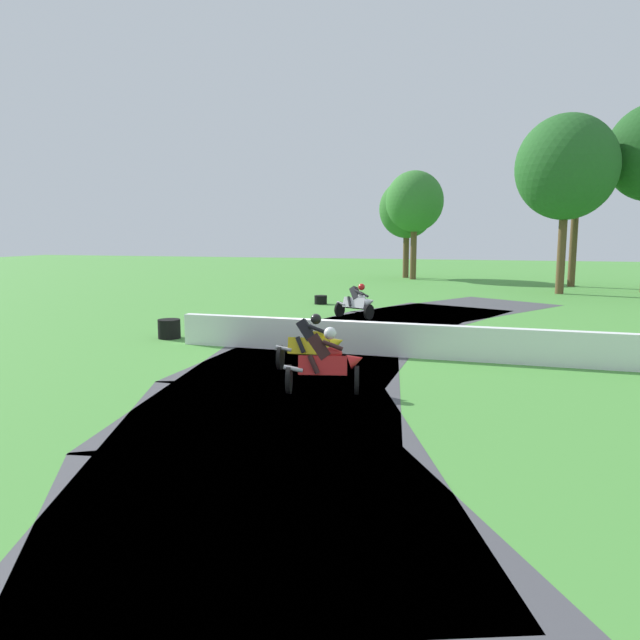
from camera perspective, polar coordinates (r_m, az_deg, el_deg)
name	(u,v)px	position (r m, az deg, el deg)	size (l,w,h in m)	color
ground_plane	(320,351)	(16.68, 0.02, -3.04)	(120.00, 120.00, 0.00)	#4C933D
track_asphalt	(368,354)	(16.33, 4.66, -3.30)	(10.80, 32.18, 0.01)	#47474C
safety_barrier	(533,347)	(15.89, 19.78, -2.45)	(0.30, 19.61, 0.90)	white
motorcycle_lead_white	(357,302)	(23.21, 3.60, 1.76)	(1.74, 1.28, 1.43)	black
motorcycle_chase_yellow	(312,344)	(14.35, -0.74, -2.27)	(1.68, 0.89, 1.43)	black
motorcycle_trailing_red	(327,362)	(12.29, 0.64, -4.06)	(1.68, 1.00, 1.43)	black
tire_stack_near	(321,300)	(27.73, 0.07, 1.95)	(0.59, 0.59, 0.40)	black
tire_stack_mid_a	(169,329)	(19.31, -14.25, -0.82)	(0.70, 0.70, 0.60)	black
tree_far_left	(407,209)	(44.62, 8.33, 10.46)	(4.04, 4.04, 7.15)	brown
tree_far_right	(415,202)	(43.15, 9.05, 11.13)	(4.06, 4.06, 7.62)	brown
tree_behind_barrier	(578,168)	(40.13, 23.50, 13.20)	(4.20, 4.20, 9.42)	brown
tree_distant	(566,168)	(35.05, 22.55, 13.34)	(5.28, 5.28, 9.52)	brown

